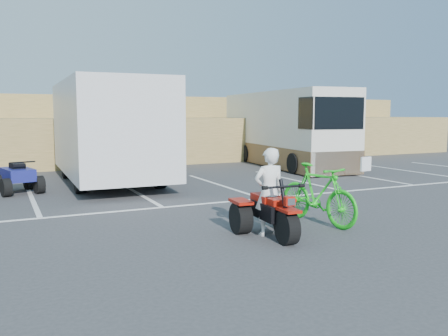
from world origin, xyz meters
name	(u,v)px	position (x,y,z in m)	size (l,w,h in m)	color
ground	(203,230)	(0.00, 0.00, 0.00)	(100.00, 100.00, 0.00)	#363639
parking_stripes	(174,194)	(0.87, 4.07, 0.00)	(28.00, 5.16, 0.01)	white
grass_embankment	(77,130)	(0.00, 15.48, 1.42)	(40.00, 8.50, 3.10)	olive
red_trike_atv	(273,237)	(0.93, -1.02, 0.00)	(1.16, 1.54, 1.00)	#A01409
rider	(269,192)	(0.94, -0.87, 0.79)	(0.58, 0.38, 1.59)	white
green_dirt_bike	(318,194)	(2.27, -0.52, 0.60)	(0.57, 2.00, 1.20)	#14BF19
cargo_trailer	(109,129)	(-0.25, 6.98, 1.72)	(2.89, 6.88, 3.18)	silver
rv_motorhome	(283,134)	(7.68, 9.20, 1.33)	(3.06, 8.72, 3.07)	silver
quad_atv_blue	(19,193)	(-2.98, 6.12, 0.00)	(1.06, 1.42, 0.93)	navy
quad_atv_green	(113,178)	(0.06, 8.04, 0.00)	(1.22, 1.63, 1.06)	#155F25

